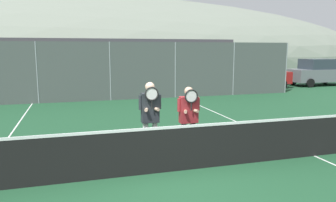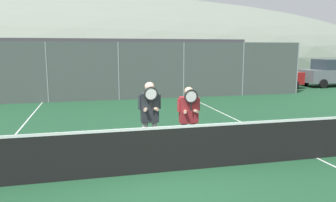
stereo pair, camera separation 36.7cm
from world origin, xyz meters
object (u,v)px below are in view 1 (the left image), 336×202
(player_leftmost, at_px, (150,114))
(car_right_of_center, at_px, (256,75))
(car_far_right, at_px, (319,72))
(player_center_left, at_px, (189,114))
(car_center, at_px, (181,76))
(car_left_of_center, at_px, (95,78))

(player_leftmost, height_order, car_right_of_center, player_leftmost)
(car_right_of_center, xyz_separation_m, car_far_right, (5.12, 0.12, 0.07))
(player_center_left, relative_size, car_right_of_center, 0.39)
(player_leftmost, relative_size, player_center_left, 1.08)
(car_far_right, bearing_deg, car_center, -178.93)
(car_right_of_center, bearing_deg, car_left_of_center, 179.31)
(car_left_of_center, xyz_separation_m, car_center, (5.17, -0.20, 0.01))
(car_right_of_center, relative_size, car_far_right, 1.00)
(car_center, bearing_deg, player_center_left, -107.67)
(car_left_of_center, relative_size, car_far_right, 0.93)
(car_left_of_center, xyz_separation_m, car_far_right, (15.63, -0.01, 0.06))
(car_center, distance_m, car_right_of_center, 5.34)
(player_center_left, distance_m, car_center, 12.42)
(car_center, bearing_deg, car_left_of_center, 177.74)
(player_leftmost, height_order, car_left_of_center, player_leftmost)
(car_left_of_center, height_order, car_right_of_center, car_left_of_center)
(player_leftmost, relative_size, car_far_right, 0.42)
(car_center, bearing_deg, car_right_of_center, 0.84)
(car_center, relative_size, car_far_right, 1.10)
(car_right_of_center, height_order, car_far_right, car_far_right)
(car_left_of_center, relative_size, car_center, 0.84)
(car_left_of_center, height_order, car_center, car_center)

